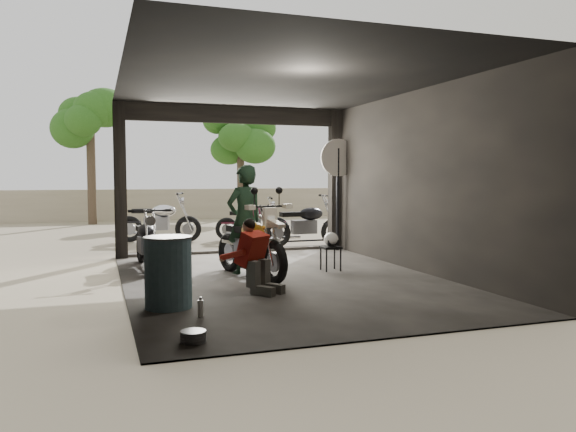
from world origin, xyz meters
TOP-DOWN VIEW (x-y plane):
  - ground at (0.00, 0.00)m, footprint 80.00×80.00m
  - garage at (0.00, 0.55)m, footprint 7.00×7.13m
  - boundary_wall at (0.00, 14.00)m, footprint 18.00×0.30m
  - tree_left at (-3.00, 12.50)m, footprint 2.20×2.20m
  - tree_right at (2.80, 14.00)m, footprint 2.20×2.20m
  - main_bike at (-0.44, 0.41)m, footprint 1.26×2.03m
  - left_bike at (-2.00, 1.99)m, footprint 0.79×1.69m
  - outside_bike_a at (-1.34, 6.15)m, footprint 2.04×1.30m
  - outside_bike_b at (1.06, 5.79)m, footprint 1.81×1.08m
  - outside_bike_c at (1.95, 4.11)m, footprint 1.87×0.82m
  - rider at (-0.43, 0.80)m, footprint 0.80×0.65m
  - mechanic at (-0.67, -0.88)m, footprint 0.85×0.89m
  - stool at (1.08, 0.56)m, footprint 0.32×0.32m
  - helmet at (1.10, 0.59)m, footprint 0.29×0.30m
  - oil_drum at (-2.00, -1.39)m, footprint 0.77×0.77m
  - sign_post at (2.31, 3.04)m, footprint 0.85×0.08m

SIDE VIEW (x-z plane):
  - ground at x=0.00m, z-range 0.00..0.00m
  - stool at x=1.08m, z-range 0.15..0.60m
  - oil_drum at x=-2.00m, z-range 0.00..0.92m
  - mechanic at x=-0.67m, z-range 0.00..1.04m
  - left_bike at x=-2.00m, z-range 0.00..1.11m
  - outside_bike_b at x=1.06m, z-range 0.00..1.15m
  - helmet at x=1.10m, z-range 0.45..0.70m
  - boundary_wall at x=0.00m, z-range 0.00..1.20m
  - outside_bike_c at x=1.95m, z-range 0.00..1.25m
  - main_bike at x=-0.44m, z-range 0.00..1.26m
  - outside_bike_a at x=-1.34m, z-range 0.00..1.28m
  - rider at x=-0.43m, z-range 0.00..1.89m
  - garage at x=0.00m, z-range -0.32..2.88m
  - sign_post at x=2.31m, z-range 0.46..2.99m
  - tree_right at x=2.80m, z-range 1.06..6.06m
  - tree_left at x=-3.00m, z-range 1.19..6.79m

